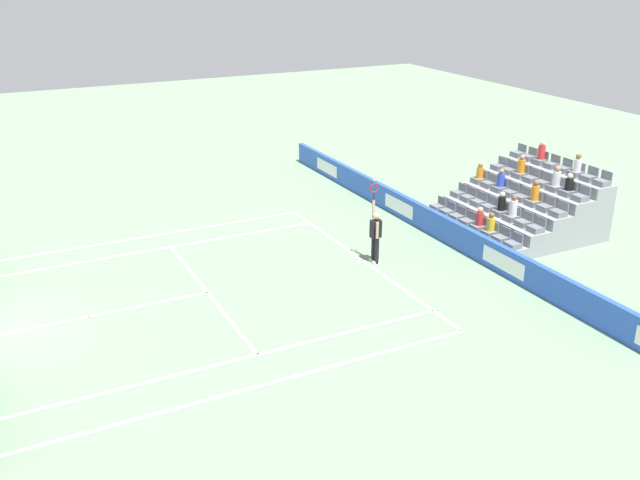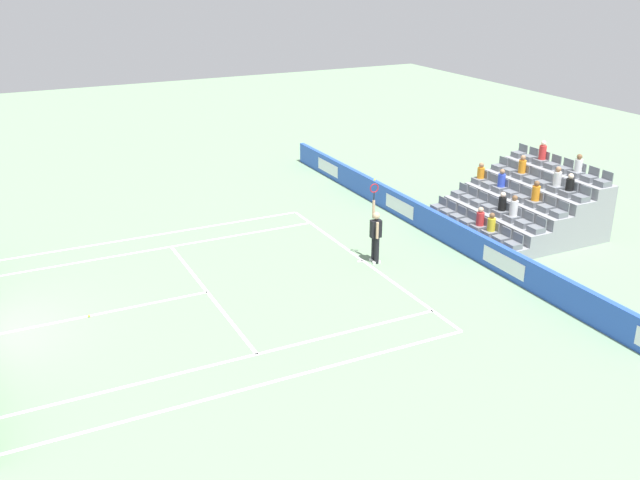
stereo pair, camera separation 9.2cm
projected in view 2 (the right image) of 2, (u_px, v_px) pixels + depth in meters
name	position (u px, v px, depth m)	size (l,w,h in m)	color
line_baseline	(363.00, 260.00, 24.07)	(10.97, 0.10, 0.01)	white
line_service	(207.00, 292.00, 21.80)	(8.23, 0.10, 0.01)	white
line_centre_service	(101.00, 313.00, 20.48)	(0.10, 6.40, 0.01)	white
line_singles_sideline_left	(158.00, 249.00, 25.04)	(0.10, 11.89, 0.01)	white
line_singles_sideline_right	(240.00, 358.00, 18.19)	(0.10, 11.89, 0.01)	white
line_doubles_sideline_left	(149.00, 236.00, 26.18)	(0.10, 11.89, 0.01)	white
line_doubles_sideline_right	(260.00, 385.00, 17.05)	(0.10, 11.89, 0.01)	white
line_centre_mark	(360.00, 261.00, 24.03)	(0.10, 0.20, 0.01)	white
sponsor_barrier	(449.00, 231.00, 25.34)	(24.77, 0.22, 0.95)	blue
tennis_player	(376.00, 234.00, 23.61)	(0.52, 0.38, 2.85)	black
stadium_stand	(527.00, 207.00, 26.68)	(4.96, 4.75, 3.04)	gray
loose_tennis_ball	(89.00, 316.00, 20.28)	(0.07, 0.07, 0.07)	#D1E533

